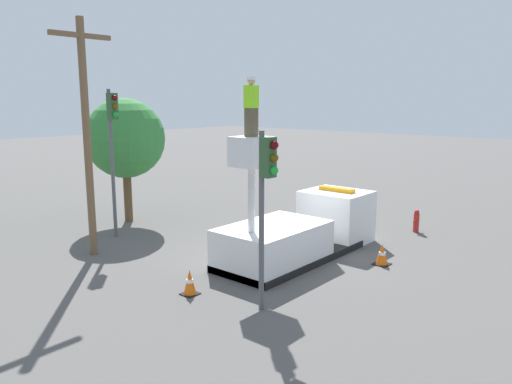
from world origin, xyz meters
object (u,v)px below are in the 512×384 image
Objects in this scene: worker at (251,107)px; fire_hydrant at (416,221)px; traffic_cone_rear at (190,283)px; utility_pole at (87,131)px; traffic_light_pole at (266,185)px; tree_right_bg at (125,139)px; bucket_truck at (300,232)px; traffic_light_across at (113,134)px; traffic_cone_curbside at (382,255)px.

worker is 1.86× the size of fire_hydrant.
traffic_cone_rear is at bearing 168.78° from fire_hydrant.
traffic_cone_rear is at bearing -93.15° from utility_pole.
fire_hydrant is 0.12× the size of utility_pole.
traffic_light_pole is 0.86× the size of tree_right_bg.
traffic_light_across reaches higher than bucket_truck.
traffic_cone_curbside is 0.09× the size of utility_pole.
worker reaches higher than traffic_light_across.
traffic_cone_rear reaches higher than traffic_cone_curbside.
tree_right_bg is at bearing 95.91° from bucket_truck.
traffic_cone_curbside is at bearing -6.53° from traffic_light_pole.
utility_pole is (-4.64, 5.66, 3.52)m from bucket_truck.
traffic_light_pole is 7.79m from utility_pole.
utility_pole reaches higher than traffic_cone_curbside.
traffic_light_across is 1.06× the size of tree_right_bg.
bucket_truck is 9.31m from tree_right_bg.
bucket_truck is 6.01m from fire_hydrant.
traffic_cone_rear is at bearing 153.48° from traffic_cone_curbside.
traffic_cone_rear is 6.59m from traffic_cone_curbside.
tree_right_bg reaches higher than traffic_light_pole.
traffic_light_pole is at bearing -100.24° from traffic_light_across.
worker is 0.30× the size of traffic_light_across.
traffic_cone_rear is (-4.94, 0.28, -0.51)m from bucket_truck.
utility_pole reaches higher than worker.
utility_pole reaches higher than traffic_cone_rear.
bucket_truck is 8.12m from utility_pole.
traffic_light_across reaches higher than tree_right_bg.
bucket_truck reaches higher than traffic_cone_curbside.
utility_pole is at bearing 144.11° from fire_hydrant.
utility_pole is (-0.24, 7.71, 1.05)m from traffic_light_pole.
bucket_truck is at bearing 0.00° from worker.
traffic_cone_curbside is 10.82m from utility_pole.
worker is 9.75m from fire_hydrant.
worker is (-2.60, 0.00, 4.36)m from bucket_truck.
traffic_cone_rear is at bearing -115.27° from tree_right_bg.
tree_right_bg is (-0.91, 8.81, 2.86)m from bucket_truck.
traffic_light_across is 7.97× the size of traffic_cone_rear.
traffic_cone_curbside is at bearing -70.21° from bucket_truck.
fire_hydrant is (8.49, -8.76, -3.64)m from traffic_light_across.
traffic_cone_curbside is (-4.75, -0.83, -0.13)m from fire_hydrant.
traffic_light_across is at bearing 111.89° from bucket_truck.
worker reaches higher than bucket_truck.
traffic_cone_curbside is (3.74, -9.59, -3.76)m from traffic_light_across.
tree_right_bg is (-1.87, 11.48, 3.38)m from traffic_cone_curbside.
traffic_light_across is (-2.78, 6.92, 3.24)m from bucket_truck.
traffic_cone_rear is 0.09× the size of utility_pole.
worker is at bearing 180.00° from bucket_truck.
traffic_light_across is 8.31× the size of traffic_cone_curbside.
tree_right_bg is (1.68, 8.81, -1.50)m from worker.
traffic_cone_rear is (-10.65, 2.11, -0.11)m from fire_hydrant.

